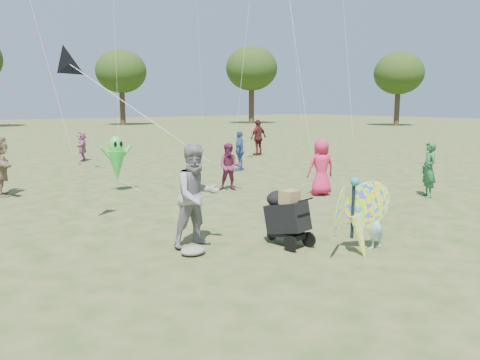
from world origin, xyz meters
The scene contains 16 objects.
ground centered at (0.00, 0.00, 0.00)m, with size 160.00×160.00×0.00m, color #51592B.
child_girl centered at (1.03, -1.13, 0.50)m, with size 0.36×0.24×0.99m, color #AFDAF9.
adult_man centered at (-1.58, 1.04, 0.99)m, with size 0.96×0.75×1.98m, color gray.
grey_bag centered at (-1.93, 0.64, 0.08)m, with size 0.47×0.39×0.15m, color gray.
crowd_a centered at (4.09, 3.15, 0.84)m, with size 0.82×0.54×1.69m, color #D42253.
crowd_c centered at (5.27, 8.74, 0.81)m, with size 0.95×0.40×1.63m, color #375699.
crowd_d centered at (-3.58, 8.78, 0.90)m, with size 1.66×0.53×1.79m, color #94785B.
crowd_e centered at (2.37, 5.43, 0.75)m, with size 0.73×0.57×1.50m, color #6E2448.
crowd_f centered at (6.37, 1.03, 0.82)m, with size 0.60×0.39×1.63m, color #256539.
crowd_h centered at (9.45, 12.62, 0.94)m, with size 1.10×0.46×1.89m, color #521C1B.
crowd_j centered at (1.22, 15.82, 0.72)m, with size 1.33×0.42×1.43m, color #B3668E.
jogging_stroller centered at (-0.15, 0.09, 0.61)m, with size 0.59×1.09×1.09m.
butterfly_kite centered at (0.43, -1.13, 0.70)m, with size 1.74×0.75×1.63m.
delta_kite_rig centered at (-3.04, 3.48, 3.50)m, with size 2.33×2.68×2.34m.
alien_kite centered at (-0.56, 7.35, 0.97)m, with size 1.12×0.69×1.74m.
tree_line centered at (3.67, 44.99, 6.86)m, with size 91.78×33.60×10.79m.
Camera 1 is at (-6.19, -6.40, 2.73)m, focal length 35.00 mm.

